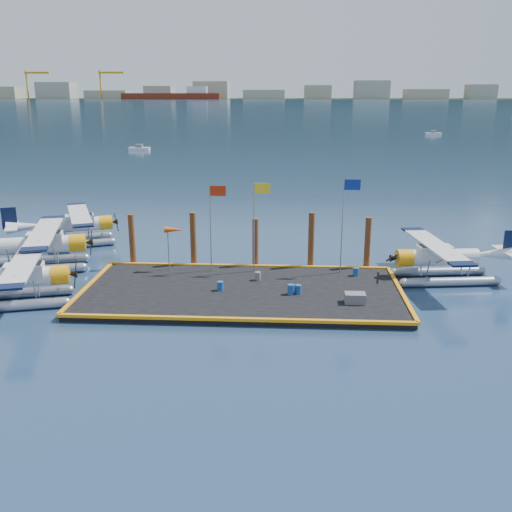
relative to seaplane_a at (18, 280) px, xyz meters
The scene contains 23 objects.
ground 13.72m from the seaplane_a, 10.02° to the left, with size 4000.00×4000.00×0.00m, color #192A4D.
dock 13.70m from the seaplane_a, 10.02° to the left, with size 20.00×10.00×0.40m, color black.
dock_bumpers 13.68m from the seaplane_a, 10.02° to the left, with size 20.25×10.25×0.18m, color orange, non-canonical shape.
far_backdrop 1758.26m from the seaplane_a, 81.72° to the left, with size 3050.00×2050.00×810.00m.
seaplane_a is the anchor object (origin of this frame).
seaplane_b 7.14m from the seaplane_a, 103.58° to the left, with size 9.92×10.68×3.80m.
seaplane_c 13.99m from the seaplane_a, 96.66° to the left, with size 9.24×9.72×3.55m.
seaplane_d 27.24m from the seaplane_a, 12.63° to the left, with size 8.96×9.87×3.49m.
drum_0 12.26m from the seaplane_a, ahead, with size 0.41×0.41×0.58m, color navy.
drum_1 16.62m from the seaplane_a, ahead, with size 0.45×0.45×0.63m, color navy.
drum_2 17.08m from the seaplane_a, ahead, with size 0.41×0.41×0.57m, color navy.
drum_4 21.68m from the seaplane_a, 14.89° to the left, with size 0.40×0.40×0.56m, color navy.
drum_5 14.95m from the seaplane_a, 16.46° to the left, with size 0.40×0.40×0.56m, color slate.
crate 20.34m from the seaplane_a, ahead, with size 1.21×0.81×0.61m, color slate.
flagpole_red 13.05m from the seaplane_a, 29.00° to the left, with size 1.14×0.08×6.00m.
flagpole_yellow 15.71m from the seaplane_a, 23.60° to the left, with size 1.14×0.08×6.20m.
flagpole_blue 21.29m from the seaplane_a, 17.05° to the left, with size 1.14×0.08×6.50m.
windsock 10.56m from the seaplane_a, 36.30° to the left, with size 1.40×0.44×3.12m.
piling_0 9.22m from the seaplane_a, 57.62° to the left, with size 0.44×0.44×4.00m, color #442713.
piling_1 12.23m from the seaplane_a, 39.50° to the left, with size 0.44×0.44×4.20m, color #442713.
piling_2 15.96m from the seaplane_a, 29.16° to the left, with size 0.44×0.44×3.80m, color #442713.
piling_3 19.55m from the seaplane_a, 23.44° to the left, with size 0.44×0.44×4.30m, color #442713.
piling_4 23.27m from the seaplane_a, 19.52° to the left, with size 0.44×0.44×4.00m, color #442713.
Camera 1 is at (2.89, -34.15, 12.55)m, focal length 40.00 mm.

